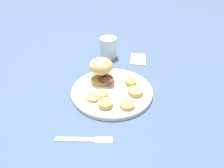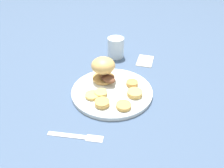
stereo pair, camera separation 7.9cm
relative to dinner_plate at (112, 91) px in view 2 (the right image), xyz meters
The scene contains 12 objects.
ground_plane 0.01m from the dinner_plate, ahead, with size 4.00×4.00×0.00m, color #3D5170.
dinner_plate is the anchor object (origin of this frame).
sandwich 0.09m from the dinner_plate, 85.67° to the left, with size 0.09×0.12×0.09m.
potato_round_0 0.05m from the dinner_plate, behind, with size 0.05×0.05×0.01m, color tan.
potato_round_1 0.09m from the dinner_plate, 140.99° to the right, with size 0.05×0.05×0.02m, color tan.
potato_round_2 0.09m from the dinner_plate, 51.09° to the right, with size 0.05×0.05×0.02m, color tan.
potato_round_3 0.08m from the dinner_plate, behind, with size 0.05×0.05×0.01m, color tan.
potato_round_4 0.08m from the dinner_plate, ahead, with size 0.04×0.04×0.01m, color #BC8942.
potato_round_5 0.11m from the dinner_plate, 97.99° to the right, with size 0.05×0.05×0.01m, color tan.
fork 0.24m from the dinner_plate, 146.46° to the right, with size 0.14×0.12×0.00m.
drinking_glass 0.29m from the dinner_plate, 56.67° to the left, with size 0.08×0.08×0.09m.
napkin 0.29m from the dinner_plate, 27.68° to the left, with size 0.11×0.07×0.01m, color beige.
Camera 2 is at (-0.32, -0.56, 0.50)m, focal length 35.00 mm.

